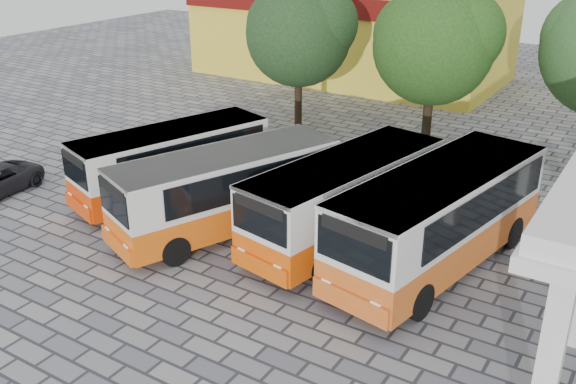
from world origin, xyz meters
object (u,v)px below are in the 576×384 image
Objects in this scene: bus_centre_left at (227,187)px; bus_far_right at (440,214)px; bus_far_left at (172,159)px; bus_centre_right at (346,195)px.

bus_centre_left is 7.16m from bus_far_right.
bus_far_left is 0.95× the size of bus_centre_left.
bus_centre_left is 4.08m from bus_centre_right.
bus_centre_right is (3.78, 1.53, 0.02)m from bus_centre_left.
bus_centre_right is 3.22m from bus_far_right.
bus_far_right is at bearing 34.04° from bus_centre_left.
bus_far_left is 0.96× the size of bus_centre_right.
bus_centre_left is at bearing -147.13° from bus_centre_right.
bus_centre_right is (7.39, 0.26, 0.09)m from bus_far_left.
bus_centre_left is 1.01× the size of bus_centre_right.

